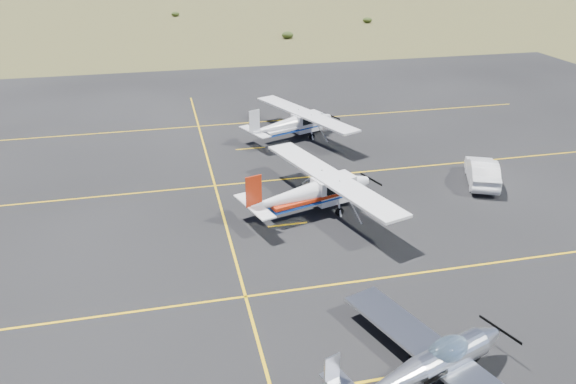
{
  "coord_description": "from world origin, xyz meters",
  "views": [
    {
      "loc": [
        -8.54,
        -16.44,
        13.34
      ],
      "look_at": [
        -2.88,
        7.93,
        1.6
      ],
      "focal_mm": 35.0,
      "sensor_mm": 36.0,
      "label": 1
    }
  ],
  "objects_px": {
    "aircraft_low_wing": "(432,365)",
    "sedan": "(482,171)",
    "aircraft_cessna": "(313,191)",
    "aircraft_plain": "(293,123)"
  },
  "relations": [
    {
      "from": "sedan",
      "to": "aircraft_plain",
      "type": "bearing_deg",
      "value": -24.78
    },
    {
      "from": "aircraft_cessna",
      "to": "aircraft_plain",
      "type": "distance_m",
      "value": 11.4
    },
    {
      "from": "aircraft_low_wing",
      "to": "aircraft_cessna",
      "type": "bearing_deg",
      "value": 72.65
    },
    {
      "from": "aircraft_cessna",
      "to": "sedan",
      "type": "distance_m",
      "value": 10.58
    },
    {
      "from": "sedan",
      "to": "aircraft_cessna",
      "type": "bearing_deg",
      "value": 31.02
    },
    {
      "from": "aircraft_plain",
      "to": "sedan",
      "type": "bearing_deg",
      "value": -70.55
    },
    {
      "from": "aircraft_low_wing",
      "to": "sedan",
      "type": "bearing_deg",
      "value": 35.26
    },
    {
      "from": "aircraft_low_wing",
      "to": "aircraft_cessna",
      "type": "distance_m",
      "value": 12.75
    },
    {
      "from": "aircraft_cessna",
      "to": "aircraft_plain",
      "type": "xyz_separation_m",
      "value": [
        1.68,
        11.28,
        -0.08
      ]
    },
    {
      "from": "aircraft_low_wing",
      "to": "aircraft_plain",
      "type": "bearing_deg",
      "value": 67.78
    }
  ]
}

